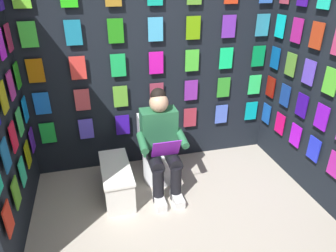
{
  "coord_description": "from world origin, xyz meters",
  "views": [
    {
      "loc": [
        0.73,
        1.85,
        2.26
      ],
      "look_at": [
        0.03,
        -0.89,
        0.85
      ],
      "focal_mm": 32.38,
      "sensor_mm": 36.0,
      "label": 1
    }
  ],
  "objects": [
    {
      "name": "comic_longbox_near",
      "position": [
        0.61,
        -0.98,
        0.19
      ],
      "size": [
        0.34,
        0.76,
        0.38
      ],
      "rotation": [
        0.0,
        0.0,
        0.03
      ],
      "color": "white",
      "rests_on": "ground"
    },
    {
      "name": "display_wall_left",
      "position": [
        -1.57,
        -0.81,
        1.19
      ],
      "size": [
        0.14,
        1.62,
        2.37
      ],
      "color": "black",
      "rests_on": "ground"
    },
    {
      "name": "person_reading",
      "position": [
        0.08,
        -1.01,
        0.6
      ],
      "size": [
        0.53,
        0.68,
        1.19
      ],
      "rotation": [
        0.0,
        0.0,
        0.01
      ],
      "color": "#286B42",
      "rests_on": "ground"
    },
    {
      "name": "ground_plane",
      "position": [
        0.0,
        0.0,
        0.0
      ],
      "size": [
        30.0,
        30.0,
        0.0
      ],
      "primitive_type": "plane",
      "color": "#B2A899"
    },
    {
      "name": "display_wall_back",
      "position": [
        0.0,
        -1.67,
        1.19
      ],
      "size": [
        3.15,
        0.14,
        2.37
      ],
      "color": "black",
      "rests_on": "ground"
    },
    {
      "name": "toilet",
      "position": [
        0.08,
        -1.23,
        0.33
      ],
      "size": [
        0.41,
        0.55,
        0.77
      ],
      "rotation": [
        0.0,
        0.0,
        0.01
      ],
      "color": "white",
      "rests_on": "ground"
    }
  ]
}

